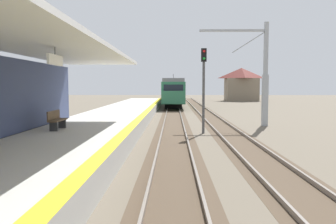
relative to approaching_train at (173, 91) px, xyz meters
The scene contains 8 objects.
station_platform 33.66m from the approaching_train, 97.53° to the right, with size 5.00×80.00×0.91m.
track_pair_nearest_platform 29.40m from the approaching_train, 90.01° to the right, with size 2.34×120.00×0.16m.
track_pair_middle 29.59m from the approaching_train, 83.39° to the right, with size 2.34×120.00×0.16m.
approaching_train is the anchor object (origin of this frame).
rail_signal_post 28.59m from the approaching_train, 86.33° to the right, with size 0.32×0.34×5.20m.
catenary_pylon_far_side 25.34m from the approaching_train, 75.46° to the right, with size 5.00×0.40×7.50m.
platform_bench 34.26m from the approaching_train, 99.20° to the right, with size 0.45×1.60×0.88m.
distant_trackside_house 22.31m from the approaching_train, 53.47° to the left, with size 6.60×5.28×6.40m.
Camera 1 is at (1.86, -0.40, 2.93)m, focal length 36.94 mm.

